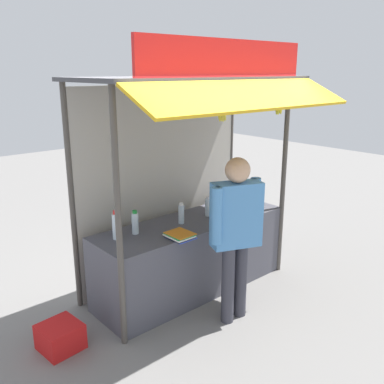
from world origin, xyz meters
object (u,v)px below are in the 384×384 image
(water_bottle_back_left, at_px, (135,223))
(vendor_person, at_px, (236,225))
(water_bottle_front_left, at_px, (181,214))
(magazine_stack_left, at_px, (180,235))
(water_bottle_front_right, at_px, (116,226))
(banana_bunch_rightmost, at_px, (279,108))
(water_bottle_back_right, at_px, (208,207))
(plastic_crate, at_px, (60,337))
(banana_bunch_inner_left, at_px, (222,113))
(magazine_stack_far_left, at_px, (246,209))

(water_bottle_back_left, xyz_separation_m, vendor_person, (0.63, -0.87, 0.06))
(water_bottle_front_left, height_order, magazine_stack_left, water_bottle_front_left)
(water_bottle_front_right, xyz_separation_m, banana_bunch_rightmost, (1.82, -0.58, 1.12))
(water_bottle_back_right, distance_m, banana_bunch_rightmost, 1.40)
(water_bottle_back_left, xyz_separation_m, plastic_crate, (-0.98, -0.15, -0.86))
(water_bottle_front_right, height_order, banana_bunch_inner_left, banana_bunch_inner_left)
(magazine_stack_far_left, bearing_deg, water_bottle_back_left, 168.22)
(vendor_person, bearing_deg, banana_bunch_rightmost, -140.40)
(water_bottle_front_right, distance_m, magazine_stack_left, 0.66)
(banana_bunch_inner_left, relative_size, vendor_person, 0.17)
(water_bottle_back_right, height_order, banana_bunch_inner_left, banana_bunch_inner_left)
(magazine_stack_left, distance_m, plastic_crate, 1.50)
(water_bottle_back_left, relative_size, plastic_crate, 0.73)
(water_bottle_front_right, height_order, magazine_stack_left, water_bottle_front_right)
(water_bottle_front_left, bearing_deg, magazine_stack_far_left, -14.25)
(water_bottle_front_left, xyz_separation_m, magazine_stack_left, (-0.29, -0.33, -0.08))
(water_bottle_back_left, height_order, magazine_stack_left, water_bottle_back_left)
(water_bottle_back_right, xyz_separation_m, magazine_stack_left, (-0.70, -0.32, -0.08))
(banana_bunch_inner_left, bearing_deg, water_bottle_front_right, 147.64)
(magazine_stack_left, relative_size, banana_bunch_rightmost, 1.00)
(water_bottle_front_right, bearing_deg, banana_bunch_rightmost, -17.73)
(water_bottle_front_right, relative_size, water_bottle_back_right, 1.28)
(water_bottle_front_left, xyz_separation_m, banana_bunch_rightmost, (1.03, -0.50, 1.15))
(water_bottle_front_right, relative_size, vendor_person, 0.18)
(banana_bunch_rightmost, bearing_deg, water_bottle_front_left, 154.23)
(banana_bunch_inner_left, bearing_deg, magazine_stack_left, 157.83)
(water_bottle_front_right, height_order, water_bottle_back_left, water_bottle_front_right)
(magazine_stack_far_left, relative_size, magazine_stack_left, 0.99)
(water_bottle_front_right, xyz_separation_m, vendor_person, (0.85, -0.88, 0.04))
(banana_bunch_rightmost, bearing_deg, plastic_crate, 170.66)
(water_bottle_back_right, xyz_separation_m, plastic_crate, (-1.96, -0.06, -0.85))
(banana_bunch_rightmost, height_order, plastic_crate, banana_bunch_rightmost)
(water_bottle_front_right, distance_m, magazine_stack_far_left, 1.68)
(banana_bunch_rightmost, distance_m, plastic_crate, 3.30)
(water_bottle_front_left, relative_size, plastic_crate, 0.68)
(vendor_person, bearing_deg, magazine_stack_left, -30.17)
(water_bottle_front_left, distance_m, magazine_stack_left, 0.45)
(water_bottle_front_right, bearing_deg, magazine_stack_far_left, -10.44)
(banana_bunch_rightmost, height_order, vendor_person, banana_bunch_rightmost)
(water_bottle_back_left, xyz_separation_m, banana_bunch_rightmost, (1.60, -0.58, 1.14))
(magazine_stack_left, distance_m, banana_bunch_inner_left, 1.32)
(water_bottle_back_left, bearing_deg, magazine_stack_left, -55.66)
(water_bottle_front_left, distance_m, magazine_stack_far_left, 0.88)
(magazine_stack_left, bearing_deg, banana_bunch_inner_left, -22.17)
(magazine_stack_left, bearing_deg, vendor_person, -52.96)
(banana_bunch_rightmost, xyz_separation_m, plastic_crate, (-2.58, 0.42, -2.01))
(banana_bunch_inner_left, xyz_separation_m, plastic_crate, (-1.68, 0.42, -2.01))
(water_bottle_front_right, xyz_separation_m, magazine_stack_left, (0.50, -0.41, -0.12))
(water_bottle_back_left, bearing_deg, vendor_person, -54.19)
(vendor_person, bearing_deg, plastic_crate, -1.24)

